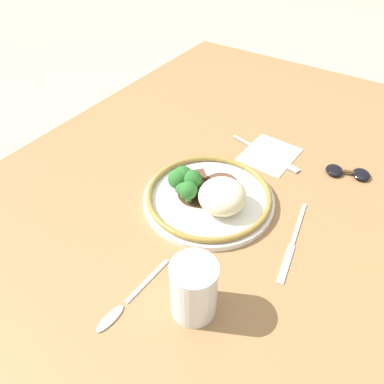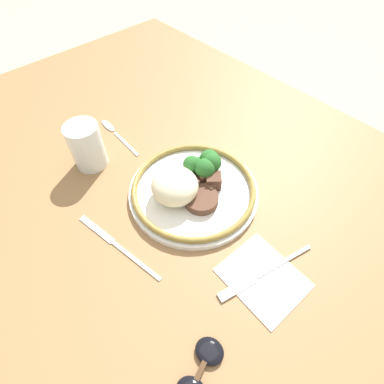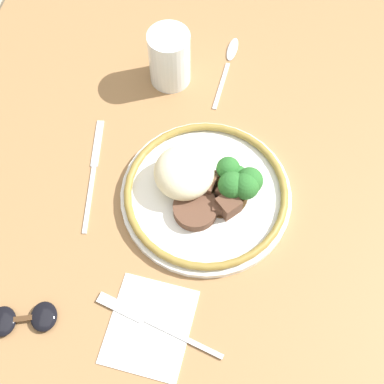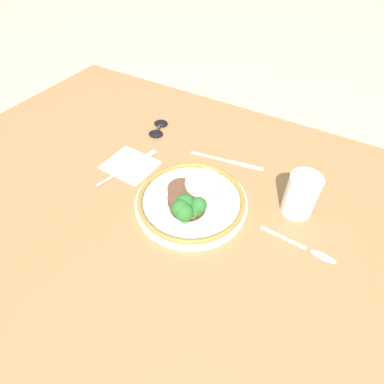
% 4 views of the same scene
% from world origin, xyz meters
% --- Properties ---
extents(ground_plane, '(8.00, 8.00, 0.00)m').
position_xyz_m(ground_plane, '(0.00, 0.00, 0.00)').
color(ground_plane, tan).
extents(dining_table, '(1.50, 0.95, 0.04)m').
position_xyz_m(dining_table, '(0.00, 0.00, 0.02)').
color(dining_table, olive).
rests_on(dining_table, ground).
extents(napkin, '(0.14, 0.12, 0.00)m').
position_xyz_m(napkin, '(-0.21, 0.04, 0.04)').
color(napkin, white).
rests_on(napkin, dining_table).
extents(plate, '(0.27, 0.27, 0.07)m').
position_xyz_m(plate, '(0.01, 0.01, 0.06)').
color(plate, white).
rests_on(plate, dining_table).
extents(juice_glass, '(0.07, 0.07, 0.10)m').
position_xyz_m(juice_glass, '(0.23, 0.11, 0.09)').
color(juice_glass, yellow).
rests_on(juice_glass, dining_table).
extents(fork, '(0.06, 0.19, 0.00)m').
position_xyz_m(fork, '(-0.20, 0.05, 0.04)').
color(fork, silver).
rests_on(fork, napkin).
extents(knife, '(0.21, 0.04, 0.00)m').
position_xyz_m(knife, '(0.02, 0.19, 0.04)').
color(knife, silver).
rests_on(knife, dining_table).
extents(spoon, '(0.17, 0.02, 0.01)m').
position_xyz_m(spoon, '(0.29, 0.02, 0.04)').
color(spoon, silver).
rests_on(spoon, dining_table).
extents(sunglasses, '(0.07, 0.10, 0.01)m').
position_xyz_m(sunglasses, '(-0.24, 0.22, 0.04)').
color(sunglasses, black).
rests_on(sunglasses, dining_table).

